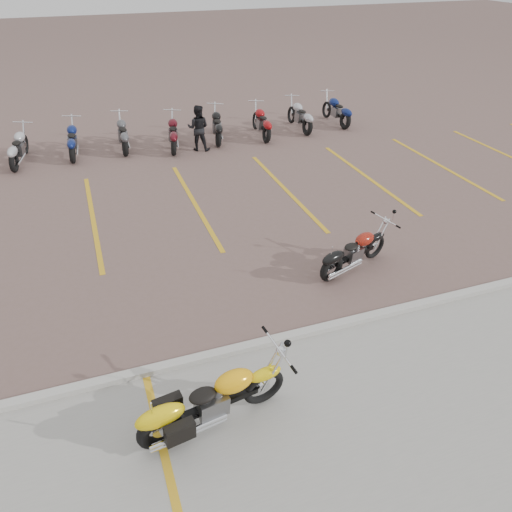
{
  "coord_description": "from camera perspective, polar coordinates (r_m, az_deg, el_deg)",
  "views": [
    {
      "loc": [
        -2.59,
        -8.21,
        6.02
      ],
      "look_at": [
        0.26,
        -0.27,
        0.75
      ],
      "focal_mm": 35.0,
      "sensor_mm": 36.0,
      "label": 1
    }
  ],
  "objects": [
    {
      "name": "ground",
      "position": [
        10.5,
        -1.82,
        -3.0
      ],
      "size": [
        100.0,
        100.0,
        0.0
      ],
      "primitive_type": "plane",
      "color": "brown",
      "rests_on": "ground"
    },
    {
      "name": "person_b",
      "position": [
        17.5,
        -6.61,
        14.33
      ],
      "size": [
        0.92,
        0.84,
        1.53
      ],
      "primitive_type": "imported",
      "rotation": [
        0.0,
        0.0,
        2.72
      ],
      "color": "black",
      "rests_on": "ground"
    },
    {
      "name": "apron_stripe",
      "position": [
        7.06,
        -8.95,
        -26.89
      ],
      "size": [
        0.12,
        5.0,
        0.0
      ],
      "primitive_type": "cube",
      "color": "gold",
      "rests_on": "concrete_apron"
    },
    {
      "name": "curb",
      "position": [
        8.98,
        2.21,
        -9.59
      ],
      "size": [
        60.0,
        0.18,
        0.12
      ],
      "primitive_type": "cube",
      "color": "#ADAAA3",
      "rests_on": "ground"
    },
    {
      "name": "yellow_cruiser",
      "position": [
        7.46,
        -5.37,
        -16.2
      ],
      "size": [
        2.31,
        0.53,
        0.95
      ],
      "rotation": [
        0.13,
        0.0,
        0.16
      ],
      "color": "black",
      "rests_on": "ground"
    },
    {
      "name": "parking_stripes",
      "position": [
        13.85,
        -7.02,
        6.0
      ],
      "size": [
        38.0,
        5.5,
        0.01
      ],
      "primitive_type": null,
      "color": "gold",
      "rests_on": "ground"
    },
    {
      "name": "flame_cruiser",
      "position": [
        10.87,
        10.88,
        0.27
      ],
      "size": [
        1.91,
        0.77,
        0.82
      ],
      "rotation": [
        0.09,
        0.0,
        0.33
      ],
      "color": "black",
      "rests_on": "ground"
    },
    {
      "name": "bg_bike_row",
      "position": [
        18.06,
        -12.43,
        13.65
      ],
      "size": [
        15.67,
        2.05,
        1.1
      ],
      "color": "black",
      "rests_on": "ground"
    },
    {
      "name": "concrete_apron",
      "position": [
        7.52,
        9.76,
        -21.77
      ],
      "size": [
        60.0,
        5.0,
        0.01
      ],
      "primitive_type": "cube",
      "color": "#9E9B93",
      "rests_on": "ground"
    }
  ]
}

